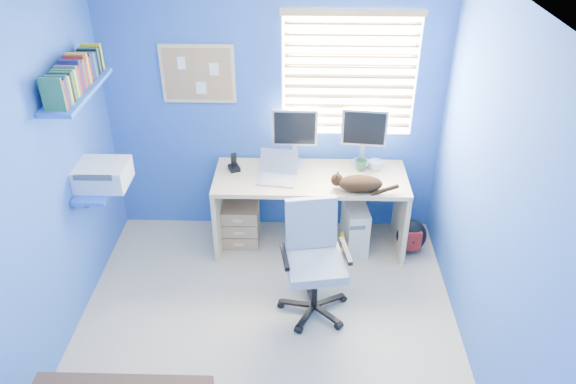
{
  "coord_description": "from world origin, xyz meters",
  "views": [
    {
      "loc": [
        0.25,
        -3.01,
        3.24
      ],
      "look_at": [
        0.15,
        0.65,
        0.95
      ],
      "focal_mm": 35.0,
      "sensor_mm": 36.0,
      "label": 1
    }
  ],
  "objects_px": {
    "laptop": "(277,169)",
    "cat": "(360,184)",
    "tower_pc": "(355,225)",
    "office_chair": "(314,273)",
    "desk": "(310,211)"
  },
  "relations": [
    {
      "from": "tower_pc",
      "to": "office_chair",
      "type": "height_order",
      "value": "office_chair"
    },
    {
      "from": "desk",
      "to": "office_chair",
      "type": "height_order",
      "value": "office_chair"
    },
    {
      "from": "desk",
      "to": "office_chair",
      "type": "xyz_separation_m",
      "value": [
        0.03,
        -0.85,
        -0.02
      ]
    },
    {
      "from": "laptop",
      "to": "cat",
      "type": "relative_size",
      "value": 0.88
    },
    {
      "from": "desk",
      "to": "cat",
      "type": "bearing_deg",
      "value": -28.75
    },
    {
      "from": "laptop",
      "to": "tower_pc",
      "type": "xyz_separation_m",
      "value": [
        0.71,
        0.06,
        -0.62
      ]
    },
    {
      "from": "desk",
      "to": "laptop",
      "type": "relative_size",
      "value": 5.16
    },
    {
      "from": "tower_pc",
      "to": "office_chair",
      "type": "relative_size",
      "value": 0.48
    },
    {
      "from": "laptop",
      "to": "desk",
      "type": "bearing_deg",
      "value": 21.22
    },
    {
      "from": "laptop",
      "to": "office_chair",
      "type": "relative_size",
      "value": 0.35
    },
    {
      "from": "tower_pc",
      "to": "office_chair",
      "type": "xyz_separation_m",
      "value": [
        -0.39,
        -0.84,
        0.12
      ]
    },
    {
      "from": "cat",
      "to": "laptop",
      "type": "bearing_deg",
      "value": 179.63
    },
    {
      "from": "cat",
      "to": "office_chair",
      "type": "height_order",
      "value": "office_chair"
    },
    {
      "from": "laptop",
      "to": "cat",
      "type": "height_order",
      "value": "laptop"
    },
    {
      "from": "office_chair",
      "to": "laptop",
      "type": "bearing_deg",
      "value": 112.41
    }
  ]
}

